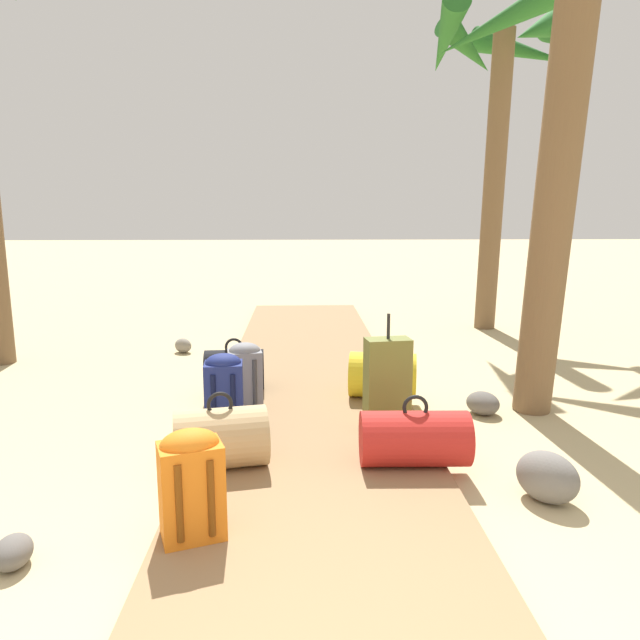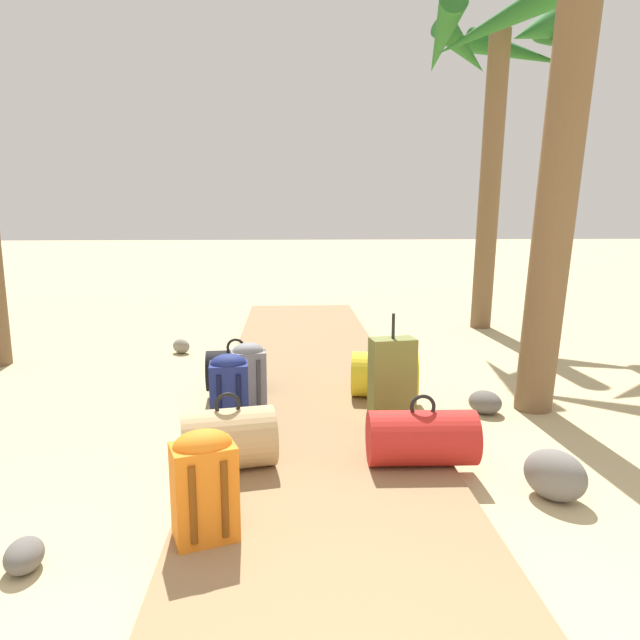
% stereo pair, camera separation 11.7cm
% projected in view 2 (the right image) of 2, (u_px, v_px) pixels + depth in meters
% --- Properties ---
extents(ground_plane, '(60.00, 60.00, 0.00)m').
position_uv_depth(ground_plane, '(315.00, 412.00, 4.99)').
color(ground_plane, tan).
extents(boardwalk, '(1.66, 8.74, 0.08)m').
position_uv_depth(boardwalk, '(311.00, 379.00, 5.84)').
color(boardwalk, olive).
rests_on(boardwalk, ground).
extents(backpack_orange, '(0.36, 0.30, 0.56)m').
position_uv_depth(backpack_orange, '(204.00, 482.00, 2.88)').
color(backpack_orange, orange).
rests_on(backpack_orange, boardwalk).
extents(duffel_bag_black, '(0.55, 0.40, 0.48)m').
position_uv_depth(duffel_bag_black, '(236.00, 370.00, 5.33)').
color(duffel_bag_black, black).
rests_on(duffel_bag_black, boardwalk).
extents(backpack_grey, '(0.30, 0.27, 0.56)m').
position_uv_depth(backpack_grey, '(249.00, 376.00, 4.73)').
color(backpack_grey, slate).
rests_on(backpack_grey, boardwalk).
extents(backpack_navy, '(0.28, 0.25, 0.61)m').
position_uv_depth(backpack_navy, '(229.00, 394.00, 4.19)').
color(backpack_navy, navy).
rests_on(backpack_navy, boardwalk).
extents(duffel_bag_yellow, '(0.63, 0.48, 0.50)m').
position_uv_depth(duffel_bag_yellow, '(385.00, 375.00, 5.13)').
color(duffel_bag_yellow, gold).
rests_on(duffel_bag_yellow, boardwalk).
extents(duffel_bag_red, '(0.69, 0.37, 0.46)m').
position_uv_depth(duffel_bag_red, '(422.00, 438.00, 3.76)').
color(duffel_bag_red, red).
rests_on(duffel_bag_red, boardwalk).
extents(suitcase_olive, '(0.35, 0.23, 0.87)m').
position_uv_depth(suitcase_olive, '(392.00, 384.00, 4.35)').
color(suitcase_olive, olive).
rests_on(suitcase_olive, boardwalk).
extents(duffel_bag_tan, '(0.64, 0.48, 0.49)m').
position_uv_depth(duffel_bag_tan, '(229.00, 438.00, 3.70)').
color(duffel_bag_tan, tan).
rests_on(duffel_bag_tan, boardwalk).
extents(palm_tree_far_right, '(2.22, 2.34, 4.38)m').
position_uv_depth(palm_tree_far_right, '(499.00, 76.00, 7.89)').
color(palm_tree_far_right, brown).
rests_on(palm_tree_far_right, ground).
extents(rock_right_near, '(0.35, 0.37, 0.19)m').
position_uv_depth(rock_right_near, '(485.00, 402.00, 4.96)').
color(rock_right_near, '#5B5651').
rests_on(rock_right_near, ground).
extents(rock_right_mid, '(0.44, 0.47, 0.30)m').
position_uv_depth(rock_right_mid, '(555.00, 475.00, 3.47)').
color(rock_right_mid, slate).
rests_on(rock_right_mid, ground).
extents(rock_left_near, '(0.28, 0.27, 0.17)m').
position_uv_depth(rock_left_near, '(181.00, 346.00, 7.04)').
color(rock_left_near, gray).
rests_on(rock_left_near, ground).
extents(rock_left_mid, '(0.21, 0.26, 0.15)m').
position_uv_depth(rock_left_mid, '(24.00, 555.00, 2.79)').
color(rock_left_mid, '#5B5651').
rests_on(rock_left_mid, ground).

